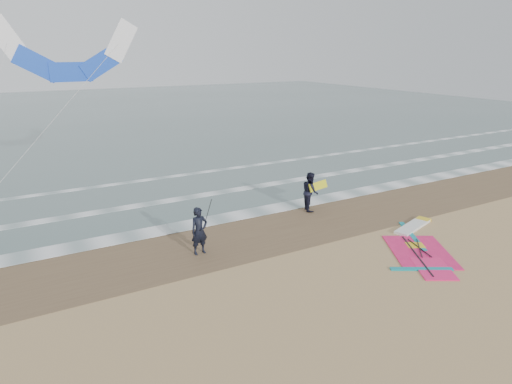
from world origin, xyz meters
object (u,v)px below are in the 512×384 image
surf_kite (69,56)px  windsurf_rig (419,244)px  person_walking (310,191)px  person_standing (199,231)px

surf_kite → windsurf_rig: bearing=-46.8°
person_walking → windsurf_rig: bearing=-145.8°
windsurf_rig → surf_kite: 17.52m
windsurf_rig → person_walking: person_walking is taller
person_standing → person_walking: bearing=11.8°
person_standing → surf_kite: size_ratio=0.23×
windsurf_rig → person_walking: 5.91m
windsurf_rig → person_standing: (-8.07, 3.68, 0.91)m
person_standing → person_walking: person_walking is taller
person_walking → surf_kite: surf_kite is taller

